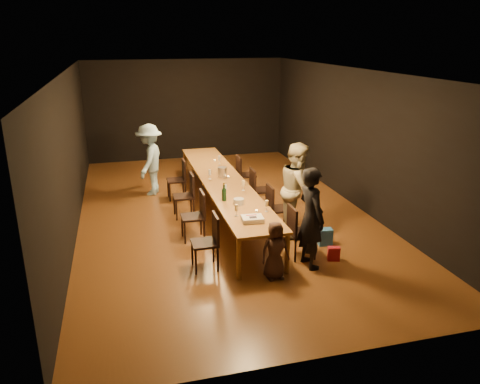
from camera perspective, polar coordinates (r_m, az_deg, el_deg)
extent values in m
plane|color=#402310|center=(10.18, -2.06, -2.55)|extent=(10.00, 10.00, 0.00)
cube|color=black|center=(14.58, -6.52, 9.92)|extent=(6.00, 0.04, 3.00)
cube|color=black|center=(5.21, 10.03, -6.32)|extent=(6.00, 0.04, 3.00)
cube|color=black|center=(9.57, -20.02, 4.36)|extent=(0.04, 10.00, 3.00)
cube|color=black|center=(10.78, 13.70, 6.45)|extent=(0.04, 10.00, 3.00)
cube|color=silver|center=(9.52, -2.27, 14.55)|extent=(6.00, 10.00, 0.04)
cube|color=olive|center=(9.94, -2.10, 1.35)|extent=(0.90, 6.00, 0.05)
cylinder|color=olive|center=(7.37, -0.14, -8.17)|extent=(0.08, 0.08, 0.70)
cylinder|color=olive|center=(7.59, 5.77, -7.44)|extent=(0.08, 0.08, 0.70)
cylinder|color=olive|center=(12.72, -6.72, 3.34)|extent=(0.08, 0.08, 0.70)
cylinder|color=olive|center=(12.85, -3.18, 3.60)|extent=(0.08, 0.08, 0.70)
imported|color=black|center=(7.69, 8.66, -3.12)|extent=(0.49, 0.67, 1.71)
imported|color=#BCB18D|center=(8.94, 7.07, 0.36)|extent=(0.95, 1.05, 1.79)
imported|color=#93C0E4|center=(11.36, -10.93, 3.89)|extent=(0.98, 1.25, 1.70)
imported|color=#412B24|center=(7.39, 4.30, -7.10)|extent=(0.48, 0.33, 0.95)
cube|color=red|center=(8.22, 11.35, -7.39)|extent=(0.23, 0.17, 0.24)
cube|color=#2966B5|center=(8.75, 10.33, -5.40)|extent=(0.27, 0.19, 0.31)
cube|color=white|center=(7.72, 1.52, -3.30)|extent=(0.37, 0.30, 0.08)
cube|color=black|center=(7.68, 1.59, -3.10)|extent=(0.13, 0.10, 0.00)
cube|color=red|center=(7.77, 1.38, -2.83)|extent=(0.18, 0.04, 0.00)
cylinder|color=silver|center=(8.47, -0.16, -1.17)|extent=(0.20, 0.20, 0.11)
cylinder|color=silver|center=(10.13, -2.18, 2.46)|extent=(0.25, 0.25, 0.21)
cylinder|color=#B2B7B2|center=(8.13, 2.03, -2.35)|extent=(0.05, 0.05, 0.03)
cylinder|color=#B2B7B2|center=(10.08, -1.44, 1.85)|extent=(0.05, 0.05, 0.03)
cylinder|color=#B2B7B2|center=(11.43, -3.10, 3.85)|extent=(0.05, 0.05, 0.03)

